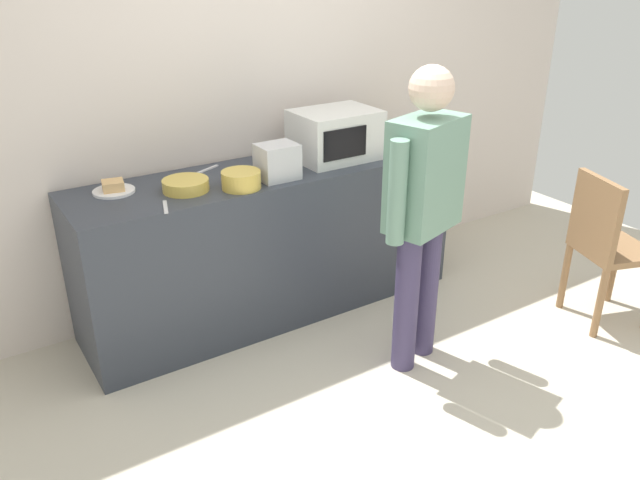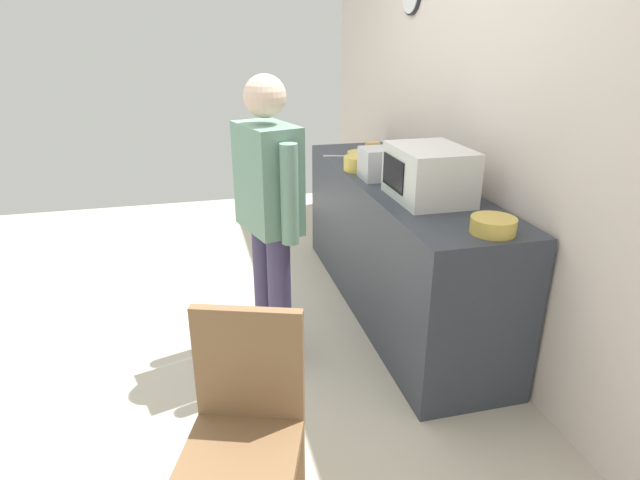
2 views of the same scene
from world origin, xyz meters
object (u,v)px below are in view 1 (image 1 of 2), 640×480
Objects in this scene: wooden_chair at (605,243)px; microwave at (335,135)px; fork_utensil at (208,169)px; person_standing at (423,201)px; cereal_bowl at (400,136)px; toaster at (277,162)px; mixing_bowl at (186,185)px; salad_bowl at (241,180)px; sandwich_plate at (114,189)px; spoon_utensil at (165,207)px.

microwave is at bearing 133.85° from wooden_chair.
person_standing reaches higher than fork_utensil.
cereal_bowl is at bearing 56.42° from person_standing.
person_standing is at bearing -61.19° from toaster.
mixing_bowl is 0.15× the size of person_standing.
toaster is 1.29× the size of fork_utensil.
salad_bowl is at bearing -166.71° from microwave.
microwave reaches higher than wooden_chair.
microwave reaches higher than salad_bowl.
person_standing is at bearing -42.50° from mixing_bowl.
salad_bowl reaches higher than sandwich_plate.
salad_bowl is 0.25m from toaster.
microwave is 0.53× the size of wooden_chair.
cereal_bowl is 1.17m from person_standing.
mixing_bowl is 0.36m from fork_utensil.
wooden_chair is (1.90, -1.41, -0.41)m from fork_utensil.
salad_bowl is 1.26× the size of fork_utensil.
microwave is at bearing 85.61° from person_standing.
toaster is at bearing 118.81° from person_standing.
spoon_utensil is at bearing -169.24° from microwave.
microwave reaches higher than toaster.
mixing_bowl is 0.27× the size of wooden_chair.
sandwich_plate is at bearing 161.96° from toaster.
toaster reaches higher than spoon_utensil.
salad_bowl is at bearing 6.56° from spoon_utensil.
microwave is 2.27× the size of toaster.
mixing_bowl reaches higher than fork_utensil.
microwave is 1.22m from spoon_utensil.
toaster is 0.13× the size of person_standing.
salad_bowl is 0.99× the size of cereal_bowl.
sandwich_plate is at bearing 178.12° from cereal_bowl.
spoon_utensil is (-0.18, -0.18, -0.03)m from mixing_bowl.
spoon_utensil is (-0.70, -0.08, -0.10)m from toaster.
salad_bowl is 0.30m from mixing_bowl.
fork_utensil is 0.61m from spoon_utensil.
spoon_utensil is at bearing -170.42° from cereal_bowl.
sandwich_plate is 0.59m from fork_utensil.
microwave is 2.94× the size of spoon_utensil.
person_standing is (0.93, -0.86, -0.01)m from mixing_bowl.
microwave is at bearing -5.78° from sandwich_plate.
microwave is 1.01m from mixing_bowl.
mixing_bowl is at bearing -175.65° from cereal_bowl.
wooden_chair is at bearing -36.51° from fork_utensil.
mixing_bowl is 0.53m from toaster.
mixing_bowl is at bearing -177.27° from microwave.
cereal_bowl is at bearing 9.58° from spoon_utensil.
microwave is 2.00× the size of mixing_bowl.
mixing_bowl is 1.47× the size of fork_utensil.
toaster is (0.24, 0.03, 0.05)m from salad_bowl.
mixing_bowl is 1.27m from person_standing.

